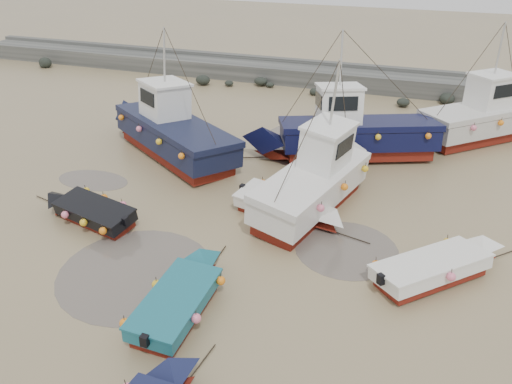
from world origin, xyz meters
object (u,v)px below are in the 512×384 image
dinghy_4 (90,208)px  cabin_boat_0 (168,129)px  dinghy_5 (288,205)px  cabin_boat_1 (317,176)px  dinghy_2 (181,295)px  dinghy_3 (441,265)px  cabin_boat_2 (346,133)px  person (209,163)px  cabin_boat_3 (484,116)px

dinghy_4 → cabin_boat_0: size_ratio=0.56×
dinghy_5 → cabin_boat_1: 1.80m
dinghy_4 → dinghy_2: bearing=-107.7°
dinghy_2 → dinghy_3: 8.69m
dinghy_4 → cabin_boat_2: size_ratio=0.52×
dinghy_2 → cabin_boat_2: (2.92, 13.02, 0.76)m
cabin_boat_1 → cabin_boat_0: bearing=177.0°
cabin_boat_0 → cabin_boat_1: size_ratio=1.06×
dinghy_4 → cabin_boat_0: bearing=14.8°
dinghy_2 → dinghy_5: 6.58m
dinghy_5 → dinghy_3: bearing=84.5°
dinghy_3 → person: dinghy_3 is taller
cabin_boat_0 → cabin_boat_1: 8.91m
dinghy_4 → dinghy_3: bearing=-73.4°
dinghy_5 → person: (-5.09, 3.79, -0.55)m
cabin_boat_0 → cabin_boat_2: size_ratio=0.93×
dinghy_2 → dinghy_5: bearing=76.2°
dinghy_2 → person: 10.72m
dinghy_2 → cabin_boat_2: 13.36m
dinghy_4 → dinghy_5: 7.97m
dinghy_5 → person: size_ratio=3.22×
cabin_boat_2 → person: bearing=93.1°
person → dinghy_3: bearing=153.6°
dinghy_4 → cabin_boat_3: 20.84m
cabin_boat_3 → dinghy_5: bearing=-76.5°
cabin_boat_2 → person: size_ratio=6.00×
cabin_boat_2 → dinghy_3: bearing=-173.3°
dinghy_3 → cabin_boat_2: 10.06m
cabin_boat_1 → cabin_boat_3: size_ratio=1.26×
dinghy_4 → cabin_boat_1: size_ratio=0.59×
cabin_boat_3 → cabin_boat_1: bearing=-76.8°
dinghy_3 → cabin_boat_3: bearing=128.1°
dinghy_3 → cabin_boat_1: (-5.06, 3.55, 0.82)m
cabin_boat_3 → cabin_boat_2: bearing=-96.9°
dinghy_5 → cabin_boat_3: 13.81m
cabin_boat_2 → cabin_boat_3: same height
dinghy_3 → person: (-11.02, 5.99, -0.54)m
cabin_boat_0 → dinghy_2: bearing=-117.7°
dinghy_3 → dinghy_4: bearing=-131.2°
person → cabin_boat_3: bearing=-148.0°
dinghy_2 → cabin_boat_3: cabin_boat_3 is taller
cabin_boat_3 → dinghy_4: bearing=-89.1°
dinghy_3 → cabin_boat_1: cabin_boat_1 is taller
dinghy_5 → cabin_boat_0: 8.70m
dinghy_2 → dinghy_4: same height
dinghy_3 → cabin_boat_3: 13.64m
cabin_boat_0 → cabin_boat_3: 16.98m
dinghy_5 → cabin_boat_0: size_ratio=0.58×
cabin_boat_3 → person: size_ratio=4.20×
dinghy_3 → dinghy_5: size_ratio=0.89×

